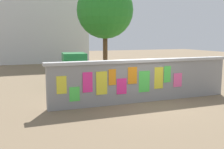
{
  "coord_description": "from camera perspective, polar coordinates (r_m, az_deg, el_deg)",
  "views": [
    {
      "loc": [
        -5.33,
        -9.86,
        2.75
      ],
      "look_at": [
        -0.75,
        1.79,
        0.95
      ],
      "focal_mm": 43.08,
      "sensor_mm": 36.0,
      "label": 1
    }
  ],
  "objects": [
    {
      "name": "building_background",
      "position": [
        29.66,
        -14.78,
        11.54
      ],
      "size": [
        9.31,
        4.7,
        9.19
      ],
      "color": "silver",
      "rests_on": "ground"
    },
    {
      "name": "tree_roadside",
      "position": [
        21.31,
        -1.48,
        13.42
      ],
      "size": [
        4.37,
        4.37,
        6.89
      ],
      "color": "brown",
      "rests_on": "ground"
    },
    {
      "name": "ground",
      "position": [
        18.84,
        -4.77,
        -0.23
      ],
      "size": [
        60.0,
        60.0,
        0.0
      ],
      "primitive_type": "plane",
      "color": "#7A664C"
    },
    {
      "name": "poster_wall",
      "position": [
        11.35,
        6.82,
        -1.15
      ],
      "size": [
        8.28,
        0.42,
        1.79
      ],
      "color": "gray",
      "rests_on": "ground"
    },
    {
      "name": "motorcycle",
      "position": [
        15.9,
        10.76,
        -0.23
      ],
      "size": [
        1.88,
        0.65,
        0.87
      ],
      "color": "black",
      "rests_on": "ground"
    },
    {
      "name": "auto_rickshaw_truck",
      "position": [
        14.68,
        -4.16,
        0.93
      ],
      "size": [
        3.75,
        1.92,
        1.85
      ],
      "color": "black",
      "rests_on": "ground"
    },
    {
      "name": "bicycle_near",
      "position": [
        12.93,
        7.29,
        -2.51
      ],
      "size": [
        1.65,
        0.62,
        0.95
      ],
      "color": "black",
      "rests_on": "ground"
    },
    {
      "name": "person_walking",
      "position": [
        14.34,
        17.34,
        0.75
      ],
      "size": [
        0.42,
        0.42,
        1.62
      ],
      "color": "purple",
      "rests_on": "ground"
    }
  ]
}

